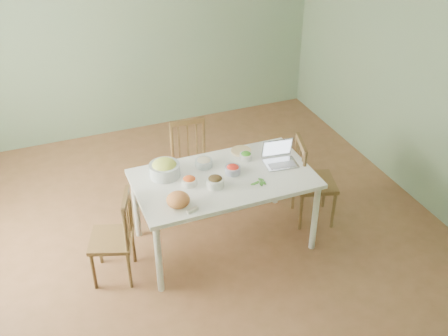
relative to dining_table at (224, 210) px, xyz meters
name	(u,v)px	position (x,y,z in m)	size (l,w,h in m)	color
floor	(198,234)	(-0.22, 0.20, -0.39)	(5.00, 5.00, 0.00)	brown
wall_back	(129,33)	(-0.22, 2.70, 0.96)	(5.00, 0.00, 2.70)	gray
wall_front	(345,321)	(-0.22, -2.30, 0.96)	(5.00, 0.00, 2.70)	gray
wall_right	(420,78)	(2.28, 0.20, 0.96)	(0.00, 5.00, 2.70)	gray
dining_table	(224,210)	(0.00, 0.00, 0.00)	(1.68, 0.95, 0.79)	white
chair_far	(193,165)	(-0.06, 0.78, 0.07)	(0.41, 0.39, 0.94)	#402D17
chair_left	(111,238)	(-1.12, -0.06, 0.05)	(0.40, 0.38, 0.90)	#402D17
chair_right	(315,181)	(1.02, 0.02, 0.08)	(0.42, 0.40, 0.95)	#402D17
bread_boule	(178,200)	(-0.54, -0.28, 0.46)	(0.21, 0.21, 0.13)	#C67D44
butter_stick	(192,210)	(-0.45, -0.39, 0.41)	(0.11, 0.03, 0.03)	beige
bowl_squash	(164,168)	(-0.51, 0.23, 0.48)	(0.29, 0.29, 0.17)	#D3D165
bowl_carrot	(189,181)	(-0.34, 0.00, 0.44)	(0.15, 0.15, 0.08)	#D25213
bowl_onion	(204,162)	(-0.11, 0.25, 0.44)	(0.17, 0.17, 0.09)	#C5BA92
bowl_mushroom	(215,182)	(-0.13, -0.11, 0.45)	(0.16, 0.16, 0.11)	black
bowl_redpep	(233,169)	(0.10, 0.03, 0.44)	(0.15, 0.15, 0.09)	red
bowl_broccoli	(246,155)	(0.32, 0.22, 0.43)	(0.12, 0.12, 0.08)	#1F5C1C
flatbread	(241,151)	(0.33, 0.36, 0.40)	(0.21, 0.21, 0.02)	beige
basil_bunch	(258,182)	(0.25, -0.21, 0.40)	(0.17, 0.17, 0.02)	#1E6910
laptop	(281,155)	(0.60, 0.00, 0.50)	(0.31, 0.26, 0.21)	#BCBCBF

